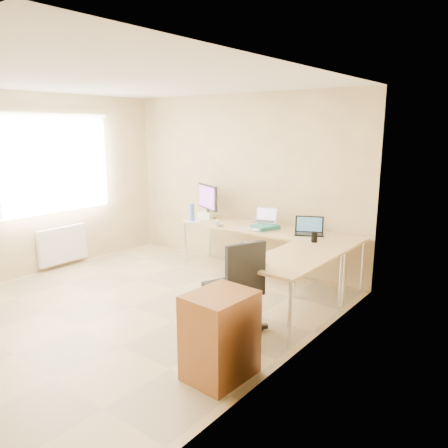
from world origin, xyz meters
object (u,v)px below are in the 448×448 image
Objects in this scene: desk_return at (293,289)px; laptop_black at (309,226)px; keyboard at (246,229)px; laptop_return at (255,257)px; mug at (217,223)px; desk_main at (266,254)px; desk_fan at (213,207)px; laptop_center at (265,215)px; cabinet at (220,337)px; monitor at (208,201)px; water_bottle at (192,213)px; office_chair at (233,288)px.

laptop_black is (-0.34, 1.03, 0.48)m from desk_return.
laptop_return is at bearing -72.53° from keyboard.
mug is at bearing 168.15° from laptop_black.
desk_main is at bearing 24.39° from mug.
desk_fan is at bearing 23.36° from laptop_return.
desk_fan reaches higher than laptop_center.
monitor is at bearing 134.48° from cabinet.
desk_main is 8.33× the size of laptop_center.
water_bottle is at bearing 180.00° from mug.
keyboard is at bearing -27.84° from desk_fan.
keyboard is 0.36× the size of office_chair.
water_bottle is at bearing 139.16° from cabinet.
office_chair reaches higher than cabinet.
cabinet is (0.06, -1.38, -0.01)m from desk_return.
laptop_black is (0.63, 0.03, 0.48)m from desk_main.
desk_main is at bearing 133.01° from office_chair.
office_chair is at bearing 122.02° from cabinet.
laptop_return is (1.49, -1.25, 0.06)m from mug.
keyboard is 0.47× the size of cabinet.
water_bottle is (0.00, -0.37, -0.13)m from monitor.
laptop_black is 1.00× the size of keyboard.
laptop_return is (0.92, -1.64, -0.06)m from laptop_center.
monitor reaches higher than laptop_black.
laptop_return is at bearing -76.96° from laptop_center.
laptop_center reaches higher than desk_main.
desk_return is 4.36× the size of desk_fan.
desk_return is 1.44m from keyboard.
desk_fan is (-2.10, 1.20, 0.51)m from desk_return.
laptop_center is at bearing 4.42° from laptop_return.
desk_return is 4.20× the size of laptop_return.
laptop_black reaches higher than desk_return.
laptop_black is at bearing -8.65° from desk_fan.
desk_fan is at bearing 148.32° from laptop_black.
laptop_black is at bearing 14.36° from mug.
desk_main is at bearing 134.27° from desk_return.
desk_return is 4.87× the size of water_bottle.
office_chair reaches higher than water_bottle.
monitor is 1.65× the size of laptop_black.
keyboard is at bearing 142.01° from office_chair.
water_bottle is at bearing 32.57° from laptop_return.
desk_fan reaches higher than water_bottle.
mug is 0.11× the size of cabinet.
keyboard is 1.67m from office_chair.
office_chair is (-0.19, -0.12, -0.33)m from laptop_return.
keyboard is (-1.16, 0.77, 0.37)m from desk_return.
laptop_center is 1.11m from water_bottle.
laptop_center is at bearing 148.67° from laptop_black.
desk_return is 2.47m from desk_fan.
office_chair is (1.30, -1.37, -0.27)m from mug.
water_bottle is (-0.47, 0.00, 0.09)m from mug.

